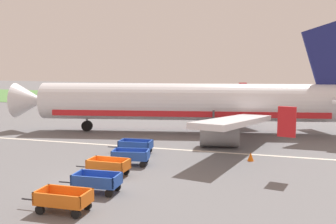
{
  "coord_description": "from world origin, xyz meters",
  "views": [
    {
      "loc": [
        11.14,
        -21.25,
        7.07
      ],
      "look_at": [
        1.12,
        11.59,
        2.8
      ],
      "focal_mm": 42.49,
      "sensor_mm": 36.0,
      "label": 1
    }
  ],
  "objects": [
    {
      "name": "traffic_cone_near_plane",
      "position": [
        8.66,
        7.39,
        0.31
      ],
      "size": [
        0.47,
        0.47,
        0.62
      ],
      "primitive_type": "cone",
      "color": "orange",
      "rests_on": "ground"
    },
    {
      "name": "baggage_cart_second_in_row",
      "position": [
        1.27,
        -2.25,
        0.6
      ],
      "size": [
        3.58,
        1.52,
        1.07
      ],
      "color": "#234CB2",
      "rests_on": "ground"
    },
    {
      "name": "baggage_cart_fourth_in_row",
      "position": [
        0.79,
        3.76,
        0.6
      ],
      "size": [
        3.63,
        1.82,
        1.07
      ],
      "color": "#234CB2",
      "rests_on": "ground"
    },
    {
      "name": "baggage_cart_third_in_row",
      "position": [
        0.47,
        0.89,
        0.6
      ],
      "size": [
        3.56,
        1.42,
        1.07
      ],
      "color": "orange",
      "rests_on": "ground"
    },
    {
      "name": "grass_strip",
      "position": [
        0.0,
        52.04,
        0.03
      ],
      "size": [
        220.0,
        28.0,
        0.06
      ],
      "primitive_type": "cube",
      "color": "#518442",
      "rests_on": "ground"
    },
    {
      "name": "baggage_cart_far_end",
      "position": [
        -0.15,
        7.07,
        0.6
      ],
      "size": [
        3.59,
        1.54,
        1.07
      ],
      "color": "#234CB2",
      "rests_on": "ground"
    },
    {
      "name": "airplane",
      "position": [
        2.5,
        17.56,
        3.05
      ],
      "size": [
        37.45,
        30.27,
        11.34
      ],
      "color": "silver",
      "rests_on": "ground"
    },
    {
      "name": "apron_stripe",
      "position": [
        0.0,
        9.46,
        0.01
      ],
      "size": [
        120.0,
        0.36,
        0.01
      ],
      "primitive_type": "cube",
      "color": "silver",
      "rests_on": "ground"
    },
    {
      "name": "ground_plane",
      "position": [
        0.0,
        0.0,
        0.0
      ],
      "size": [
        220.0,
        220.0,
        0.0
      ],
      "primitive_type": "plane",
      "color": "slate"
    },
    {
      "name": "baggage_cart_nearest",
      "position": [
        1.07,
        -5.3,
        0.6
      ],
      "size": [
        3.57,
        1.46,
        1.07
      ],
      "color": "orange",
      "rests_on": "ground"
    }
  ]
}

